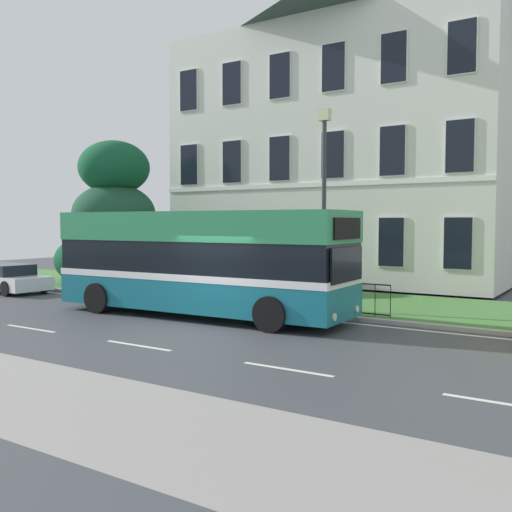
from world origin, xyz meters
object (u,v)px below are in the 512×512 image
parked_hatchback_01 (7,278)px  georgian_townhouse (345,144)px  evergreen_tree (114,231)px  street_lamp_post (324,195)px  litter_bin (279,288)px  single_decker_bus (200,261)px

parked_hatchback_01 → georgian_townhouse: bearing=55.3°
georgian_townhouse → evergreen_tree: size_ratio=2.29×
evergreen_tree → parked_hatchback_01: 5.03m
evergreen_tree → street_lamp_post: bearing=-11.3°
street_lamp_post → litter_bin: bearing=164.7°
evergreen_tree → litter_bin: evergreen_tree is taller
parked_hatchback_01 → litter_bin: (11.59, 2.50, 0.07)m
georgian_townhouse → single_decker_bus: (0.73, -12.38, -5.02)m
single_decker_bus → parked_hatchback_01: (-10.56, 0.51, -1.11)m
georgian_townhouse → litter_bin: georgian_townhouse is taller
georgian_townhouse → single_decker_bus: 13.38m
evergreen_tree → litter_bin: (9.85, -1.82, -1.83)m
georgian_townhouse → parked_hatchback_01: 16.59m
georgian_townhouse → parked_hatchback_01: size_ratio=3.74×
georgian_townhouse → street_lamp_post: bearing=-69.6°
parked_hatchback_01 → street_lamp_post: size_ratio=0.67×
single_decker_bus → street_lamp_post: size_ratio=1.54×
single_decker_bus → street_lamp_post: bearing=38.0°
litter_bin → parked_hatchback_01: bearing=-167.8°
parked_hatchback_01 → street_lamp_post: street_lamp_post is taller
street_lamp_post → georgian_townhouse: bearing=110.4°
georgian_townhouse → street_lamp_post: (3.68, -9.90, -2.96)m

